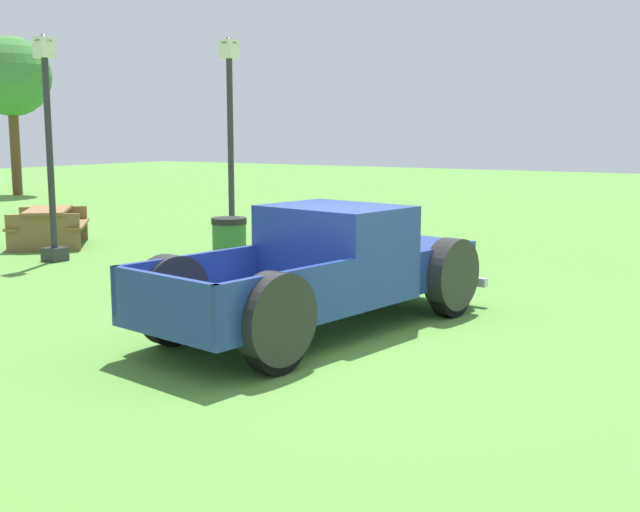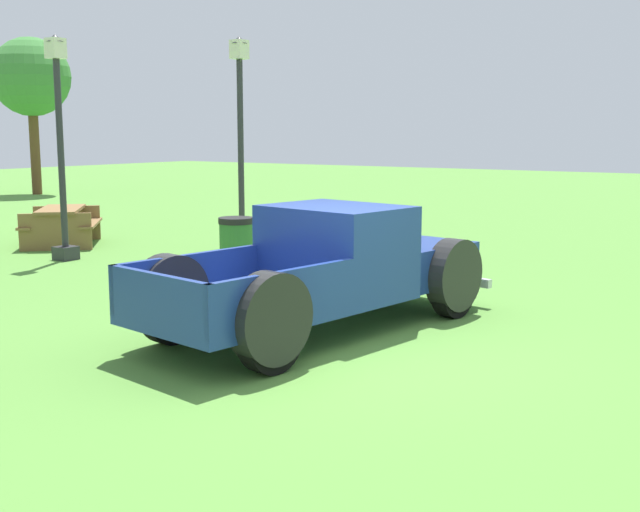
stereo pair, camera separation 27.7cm
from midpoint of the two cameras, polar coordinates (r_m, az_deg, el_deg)
ground_plane at (r=8.76m, az=2.59°, el=-6.70°), size 80.00×80.00×0.00m
pickup_truck_foreground at (r=9.69m, az=2.22°, el=-0.90°), size 5.04×2.51×1.48m
lamp_post_near at (r=15.86m, az=-5.22°, el=8.30°), size 0.36×0.36×4.18m
lamp_post_far at (r=15.25m, az=-17.66°, el=7.69°), size 0.36×0.36×4.08m
picnic_table at (r=17.40m, az=-17.66°, el=2.37°), size 2.33×2.31×0.78m
trash_can at (r=13.25m, az=-5.43°, el=0.75°), size 0.59×0.59×0.95m
oak_tree_west at (r=31.92m, az=-19.82°, el=11.94°), size 2.90×2.90×5.81m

